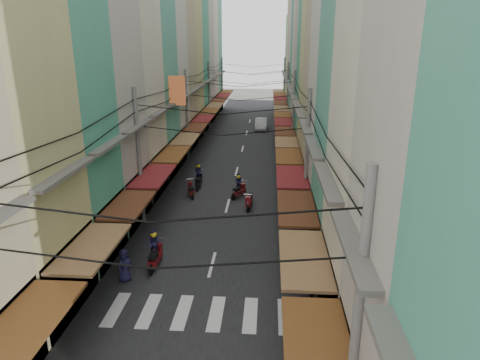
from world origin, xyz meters
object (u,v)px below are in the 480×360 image
at_px(traffic_sign, 318,220).
at_px(bicycle, 345,256).
at_px(market_umbrella, 340,237).
at_px(white_car, 261,129).

bearing_deg(traffic_sign, bicycle, 28.12).
relative_size(bicycle, market_umbrella, 0.70).
xyz_separation_m(market_umbrella, traffic_sign, (-0.83, 1.66, 0.06)).
relative_size(white_car, bicycle, 2.68).
bearing_deg(white_car, market_umbrella, -83.70).
bearing_deg(bicycle, traffic_sign, 100.12).
bearing_deg(market_umbrella, traffic_sign, 116.66).
xyz_separation_m(white_car, market_umbrella, (4.32, -35.46, 2.28)).
height_order(white_car, traffic_sign, traffic_sign).
height_order(bicycle, traffic_sign, traffic_sign).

